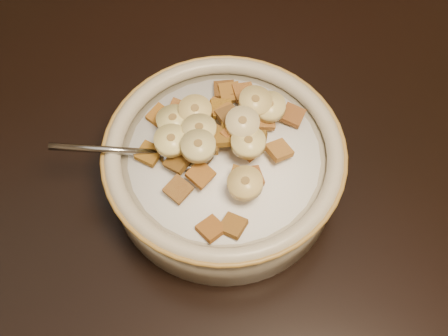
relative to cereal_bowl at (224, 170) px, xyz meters
name	(u,v)px	position (x,y,z in m)	size (l,w,h in m)	color
cereal_bowl	(224,170)	(0.00, 0.00, 0.00)	(0.22, 0.22, 0.05)	#BFAF9A
milk	(224,156)	(0.00, 0.00, 0.03)	(0.18, 0.18, 0.00)	white
spoon	(187,154)	(-0.03, 0.01, 0.03)	(0.04, 0.05, 0.01)	gray
cereal_square_0	(222,109)	(0.02, 0.04, 0.04)	(0.02, 0.02, 0.01)	#996A1A
cereal_square_1	(222,137)	(0.00, 0.01, 0.05)	(0.02, 0.02, 0.01)	brown
cereal_square_2	(149,154)	(-0.06, 0.03, 0.03)	(0.02, 0.02, 0.01)	brown
cereal_square_3	(160,116)	(-0.04, 0.06, 0.03)	(0.02, 0.02, 0.01)	brown
cereal_square_4	(251,177)	(0.01, -0.04, 0.04)	(0.02, 0.02, 0.01)	brown
cereal_square_5	(208,145)	(-0.01, 0.01, 0.05)	(0.02, 0.02, 0.01)	olive
cereal_square_6	(264,120)	(0.05, 0.01, 0.04)	(0.02, 0.02, 0.01)	#9C6332
cereal_square_7	(279,150)	(0.04, -0.02, 0.04)	(0.02, 0.02, 0.01)	#965F28
cereal_square_8	(248,140)	(0.02, 0.00, 0.04)	(0.02, 0.02, 0.01)	brown
cereal_square_9	(218,109)	(0.01, 0.04, 0.04)	(0.02, 0.02, 0.01)	brown
cereal_square_10	(233,226)	(-0.02, -0.07, 0.03)	(0.02, 0.02, 0.01)	brown
cereal_square_11	(229,116)	(0.02, 0.03, 0.04)	(0.02, 0.02, 0.01)	brown
cereal_square_12	(251,147)	(0.02, -0.01, 0.05)	(0.02, 0.02, 0.01)	brown
cereal_square_13	(224,90)	(0.03, 0.07, 0.03)	(0.02, 0.02, 0.01)	brown
cereal_square_14	(235,135)	(0.01, 0.00, 0.05)	(0.02, 0.02, 0.01)	#935720
cereal_square_15	(201,174)	(-0.03, -0.02, 0.04)	(0.02, 0.02, 0.01)	#8C561A
cereal_square_16	(261,110)	(0.05, 0.03, 0.03)	(0.02, 0.02, 0.01)	olive
cereal_square_17	(232,127)	(0.02, 0.01, 0.05)	(0.02, 0.02, 0.01)	#885B16
cereal_square_18	(179,110)	(-0.02, 0.06, 0.03)	(0.02, 0.02, 0.01)	brown
cereal_square_19	(197,129)	(-0.01, 0.03, 0.04)	(0.02, 0.02, 0.01)	brown
cereal_square_20	(178,161)	(-0.04, 0.00, 0.04)	(0.02, 0.02, 0.01)	brown
cereal_square_21	(211,229)	(-0.04, -0.07, 0.03)	(0.02, 0.02, 0.01)	brown
cereal_square_22	(177,130)	(-0.03, 0.04, 0.04)	(0.02, 0.02, 0.01)	#98661F
cereal_square_23	(262,105)	(0.06, 0.03, 0.03)	(0.02, 0.02, 0.01)	brown
cereal_square_24	(212,133)	(-0.01, 0.02, 0.05)	(0.02, 0.02, 0.01)	brown
cereal_square_25	(293,115)	(0.08, 0.01, 0.04)	(0.02, 0.02, 0.01)	brown
cereal_square_26	(230,93)	(0.03, 0.06, 0.03)	(0.02, 0.02, 0.01)	brown
cereal_square_27	(252,104)	(0.05, 0.04, 0.03)	(0.02, 0.02, 0.01)	brown
cereal_square_28	(255,141)	(0.03, -0.01, 0.05)	(0.02, 0.02, 0.01)	brown
cereal_square_29	(244,92)	(0.05, 0.05, 0.04)	(0.02, 0.02, 0.01)	#9D5B26
cereal_square_30	(241,178)	(0.00, -0.04, 0.04)	(0.02, 0.02, 0.01)	#8E581E
cereal_square_31	(178,189)	(-0.05, -0.02, 0.04)	(0.02, 0.02, 0.01)	brown
banana_slice_0	(248,143)	(0.02, -0.01, 0.06)	(0.03, 0.03, 0.01)	#F6E280
banana_slice_1	(242,123)	(0.02, 0.01, 0.06)	(0.03, 0.03, 0.01)	#CCB986
banana_slice_2	(255,102)	(0.04, 0.03, 0.05)	(0.03, 0.03, 0.01)	#E6C771
banana_slice_3	(173,120)	(-0.03, 0.04, 0.05)	(0.03, 0.03, 0.01)	#CFC473
banana_slice_4	(245,183)	(0.00, -0.05, 0.05)	(0.03, 0.03, 0.01)	#DBB971
banana_slice_5	(171,140)	(-0.04, 0.02, 0.05)	(0.03, 0.03, 0.01)	beige
banana_slice_6	(199,129)	(-0.02, 0.02, 0.05)	(0.03, 0.03, 0.01)	#D9CA78
banana_slice_7	(269,107)	(0.06, 0.02, 0.05)	(0.03, 0.03, 0.01)	#DEC57D
banana_slice_8	(198,146)	(-0.03, 0.00, 0.06)	(0.03, 0.03, 0.01)	beige
banana_slice_9	(195,111)	(-0.01, 0.04, 0.05)	(0.03, 0.03, 0.01)	#EBCD74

